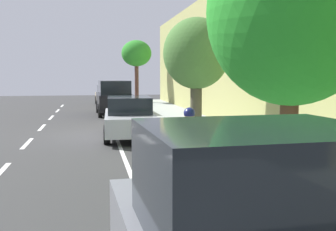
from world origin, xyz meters
name	(u,v)px	position (x,y,z in m)	size (l,w,h in m)	color
ground	(108,135)	(0.00, 0.00, 0.00)	(61.68, 61.68, 0.00)	#343434
sidewalk	(198,131)	(3.57, 0.00, 0.08)	(3.52, 38.55, 0.16)	#97A09D
curb_edge	(153,132)	(1.73, 0.00, 0.08)	(0.16, 38.55, 0.16)	gray
lane_stripe_centre	(27,143)	(-2.80, -1.37, 0.00)	(0.14, 35.80, 0.01)	white
lane_stripe_bike_edge	(115,135)	(0.26, 0.00, 0.00)	(0.12, 38.55, 0.01)	white
building_facade	(246,52)	(5.58, 0.00, 3.24)	(0.50, 38.55, 6.48)	tan
parked_sedan_silver_second	(129,117)	(0.75, -0.73, 0.75)	(1.99, 4.48, 1.52)	#B7BABF
parked_suv_black_mid	(114,97)	(0.68, 7.96, 1.03)	(2.05, 4.74, 1.99)	black
parked_sedan_tan_far	(108,95)	(0.64, 15.49, 0.75)	(1.98, 4.47, 1.52)	tan
bicycle_at_curb	(176,160)	(1.27, -6.67, 0.38)	(1.24, 1.31, 0.77)	black
cyclist_with_backpack	(190,137)	(1.49, -7.10, 0.98)	(0.53, 0.55, 1.63)	#C6B284
street_tree_mid_block	(292,13)	(2.94, -8.74, 3.43)	(3.07, 3.07, 4.97)	brown
street_tree_far_end	(196,55)	(2.94, -2.10, 3.01)	(2.28, 2.28, 4.12)	#484432
street_tree_corner	(136,54)	(2.94, 16.36, 3.96)	(2.36, 2.36, 4.89)	#52332B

